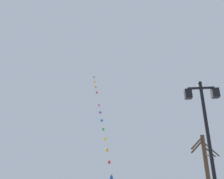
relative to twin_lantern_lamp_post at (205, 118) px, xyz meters
The scene contains 3 objects.
twin_lantern_lamp_post is the anchor object (origin of this frame).
kite_train 24.22m from the twin_lantern_lamp_post, 109.27° to the left, with size 5.24×13.96×19.01m.
bare_tree 9.43m from the twin_lantern_lamp_post, 75.56° to the left, with size 2.25×1.86×4.46m.
Camera 1 is at (0.01, -0.42, 1.37)m, focal length 36.22 mm.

